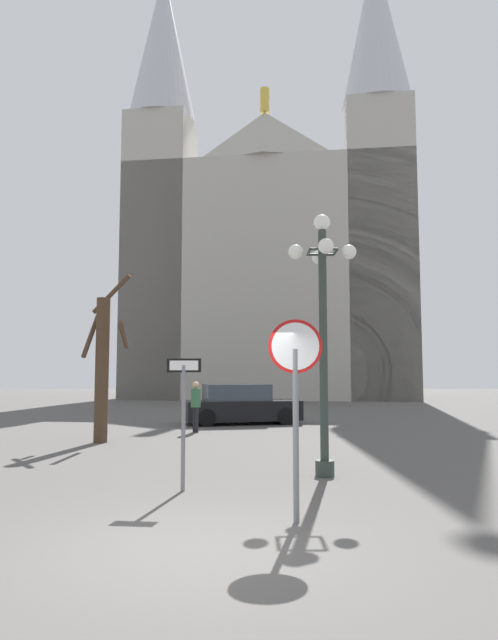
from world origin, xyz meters
name	(u,v)px	position (x,y,z in m)	size (l,w,h in m)	color
ground_plane	(189,551)	(0.00, 0.00, 0.00)	(120.00, 120.00, 0.00)	#514F4C
cathedral	(268,254)	(2.33, 37.27, 11.19)	(22.47, 14.57, 34.65)	#ADA89E
stop_sign	(293,380)	(1.27, 1.16, 1.86)	(0.73, 0.13, 2.68)	slate
one_way_arrow_sign	(181,408)	(-0.46, 3.13, 1.37)	(0.59, 0.09, 2.20)	slate
street_lamp	(321,316)	(2.08, 4.47, 3.05)	(1.34, 1.34, 5.06)	#2D3833
bare_tree	(100,364)	(-3.51, 9.65, 2.20)	(1.23, 1.29, 4.86)	#473323
parked_car_near_black	(238,405)	(0.32, 15.31, 0.70)	(4.61, 2.67, 1.50)	black
pedestrian_walking	(194,402)	(-1.10, 12.28, 1.00)	(0.32, 0.32, 1.65)	black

